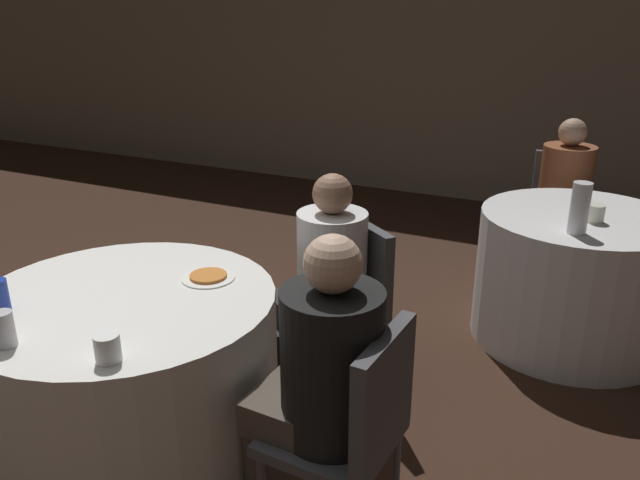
% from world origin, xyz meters
% --- Properties ---
extents(ground_plane, '(16.00, 16.00, 0.00)m').
position_xyz_m(ground_plane, '(0.00, 0.00, 0.00)').
color(ground_plane, '#382319').
extents(wall_back, '(16.00, 0.06, 2.80)m').
position_xyz_m(wall_back, '(0.00, 4.36, 1.40)').
color(wall_back, gray).
rests_on(wall_back, ground_plane).
extents(table_near, '(1.16, 1.16, 0.73)m').
position_xyz_m(table_near, '(0.24, 0.08, 0.36)').
color(table_near, white).
rests_on(table_near, ground_plane).
extents(table_far, '(1.05, 1.05, 0.73)m').
position_xyz_m(table_far, '(1.74, 1.91, 0.36)').
color(table_far, white).
rests_on(table_far, ground_plane).
extents(chair_near_northeast, '(0.56, 0.56, 0.85)m').
position_xyz_m(chair_near_northeast, '(0.84, 0.87, 0.51)').
color(chair_near_northeast, '#47474C').
rests_on(chair_near_northeast, ground_plane).
extents(chair_near_east, '(0.42, 0.42, 0.85)m').
position_xyz_m(chair_near_east, '(1.23, 0.03, 0.51)').
color(chair_near_east, '#47474C').
rests_on(chair_near_east, ground_plane).
extents(chair_far_north, '(0.47, 0.47, 0.85)m').
position_xyz_m(chair_far_north, '(1.55, 2.82, 0.51)').
color(chair_far_north, '#47474C').
rests_on(chair_far_north, ground_plane).
extents(person_floral_shirt, '(0.37, 0.50, 1.10)m').
position_xyz_m(person_floral_shirt, '(1.58, 2.66, 0.56)').
color(person_floral_shirt, '#33384C').
rests_on(person_floral_shirt, ground_plane).
extents(person_black_shirt, '(0.50, 0.33, 1.14)m').
position_xyz_m(person_black_shirt, '(1.07, 0.04, 0.57)').
color(person_black_shirt, '#4C4238').
rests_on(person_black_shirt, ground_plane).
extents(person_white_shirt, '(0.44, 0.46, 1.10)m').
position_xyz_m(person_white_shirt, '(0.74, 0.74, 0.55)').
color(person_white_shirt, '#282828').
rests_on(person_white_shirt, ground_plane).
extents(pizza_plate_near, '(0.22, 0.22, 0.02)m').
position_xyz_m(pizza_plate_near, '(0.43, 0.36, 0.74)').
color(pizza_plate_near, white).
rests_on(pizza_plate_near, table_near).
extents(soda_can_silver, '(0.07, 0.07, 0.12)m').
position_xyz_m(soda_can_silver, '(0.16, -0.37, 0.79)').
color(soda_can_silver, silver).
rests_on(soda_can_silver, table_near).
extents(cup_near, '(0.08, 0.08, 0.09)m').
position_xyz_m(cup_near, '(0.52, -0.29, 0.77)').
color(cup_near, white).
rests_on(cup_near, table_near).
extents(bottle_far, '(0.09, 0.09, 0.25)m').
position_xyz_m(bottle_far, '(1.73, 1.59, 0.86)').
color(bottle_far, white).
rests_on(bottle_far, table_far).
extents(cup_far, '(0.09, 0.09, 0.09)m').
position_xyz_m(cup_far, '(1.79, 1.81, 0.77)').
color(cup_far, silver).
rests_on(cup_far, table_far).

